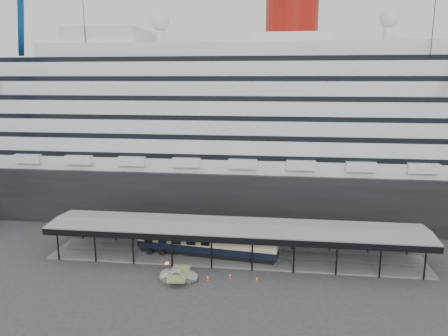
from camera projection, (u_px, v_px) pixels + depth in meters
The scene contains 8 objects.
ground at pixel (231, 272), 61.09m from camera, with size 200.00×200.00×0.00m, color #313134.
cruise_ship at pixel (249, 120), 88.47m from camera, with size 130.00×30.00×43.90m.
platform_canopy at pixel (235, 243), 65.47m from camera, with size 56.00×9.18×5.30m.
port_truck at pixel (179, 275), 58.56m from camera, with size 2.34×5.07×1.41m, color silver.
pullman_carriage at pixel (207, 240), 65.96m from camera, with size 21.85×5.51×21.27m.
traffic_cone_left at pixel (208, 278), 58.46m from camera, with size 0.49×0.49×0.76m.
traffic_cone_mid at pixel (230, 276), 58.99m from camera, with size 0.50×0.50×0.78m.
traffic_cone_right at pixel (257, 279), 58.15m from camera, with size 0.43×0.43×0.68m.
Camera 1 is at (6.29, -56.56, 26.58)m, focal length 35.00 mm.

